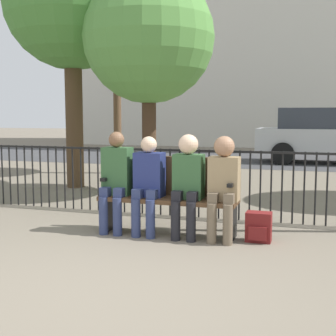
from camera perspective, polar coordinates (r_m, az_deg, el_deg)
ground_plane at (r=3.94m, az=-8.83°, el=-14.74°), size 80.00×80.00×0.00m
park_bench at (r=5.60m, az=0.25°, el=-3.05°), size 1.65×0.45×0.92m
seated_person_0 at (r=5.69m, az=-6.36°, el=-1.07°), size 0.34×0.39×1.22m
seated_person_1 at (r=5.53m, az=-2.45°, el=-1.51°), size 0.34×0.39×1.17m
seated_person_2 at (r=5.38m, az=2.39°, el=-1.39°), size 0.34×0.39×1.20m
seated_person_3 at (r=5.29m, az=6.75°, el=-1.62°), size 0.34×0.39×1.19m
backpack at (r=5.39m, az=10.98°, el=-7.11°), size 0.28×0.22×0.34m
fence_railing at (r=6.50m, az=2.63°, el=-1.12°), size 9.01×0.03×0.95m
tree_1 at (r=8.49m, az=-2.37°, el=15.52°), size 2.31×2.31×3.93m
tree_2 at (r=11.69m, az=-6.35°, el=18.57°), size 2.15×2.15×4.98m
tree_3 at (r=9.57m, az=-11.66°, el=19.11°), size 2.58×2.58×4.86m
street_surface at (r=15.43m, az=11.49°, el=1.11°), size 24.00×6.00×0.01m
parked_car_0 at (r=14.51m, az=18.88°, el=3.87°), size 4.20×1.94×1.62m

